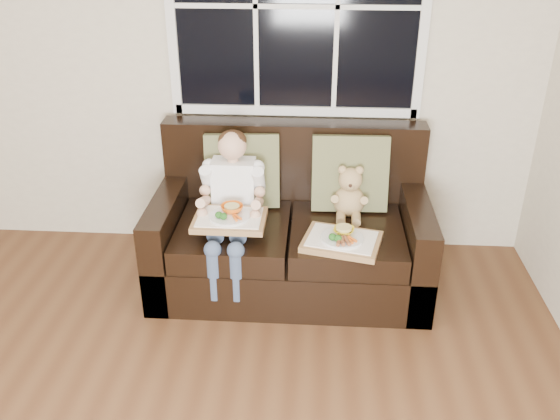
# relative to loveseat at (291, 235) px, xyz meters

# --- Properties ---
(window_back) EXTENTS (1.62, 0.04, 1.37)m
(window_back) POSITION_rel_loveseat_xyz_m (0.00, 0.46, 1.34)
(window_back) COLOR black
(window_back) RESTS_ON room_walls
(loveseat) EXTENTS (1.70, 0.92, 0.96)m
(loveseat) POSITION_rel_loveseat_xyz_m (0.00, 0.00, 0.00)
(loveseat) COLOR black
(loveseat) RESTS_ON ground
(pillow_left) EXTENTS (0.49, 0.26, 0.49)m
(pillow_left) POSITION_rel_loveseat_xyz_m (-0.32, 0.15, 0.38)
(pillow_left) COLOR olive
(pillow_left) RESTS_ON loveseat
(pillow_right) EXTENTS (0.49, 0.23, 0.49)m
(pillow_right) POSITION_rel_loveseat_xyz_m (0.36, 0.15, 0.38)
(pillow_right) COLOR olive
(pillow_right) RESTS_ON loveseat
(child) EXTENTS (0.38, 0.60, 0.87)m
(child) POSITION_rel_loveseat_xyz_m (-0.35, -0.12, 0.33)
(child) COLOR white
(child) RESTS_ON loveseat
(teddy_bear) EXTENTS (0.20, 0.26, 0.35)m
(teddy_bear) POSITION_rel_loveseat_xyz_m (0.36, 0.04, 0.28)
(teddy_bear) COLOR tan
(teddy_bear) RESTS_ON loveseat
(tray_left) EXTENTS (0.42, 0.32, 0.10)m
(tray_left) POSITION_rel_loveseat_xyz_m (-0.34, -0.29, 0.27)
(tray_left) COLOR #986644
(tray_left) RESTS_ON child
(tray_right) EXTENTS (0.50, 0.42, 0.10)m
(tray_right) POSITION_rel_loveseat_xyz_m (0.31, -0.34, 0.17)
(tray_right) COLOR #986644
(tray_right) RESTS_ON loveseat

